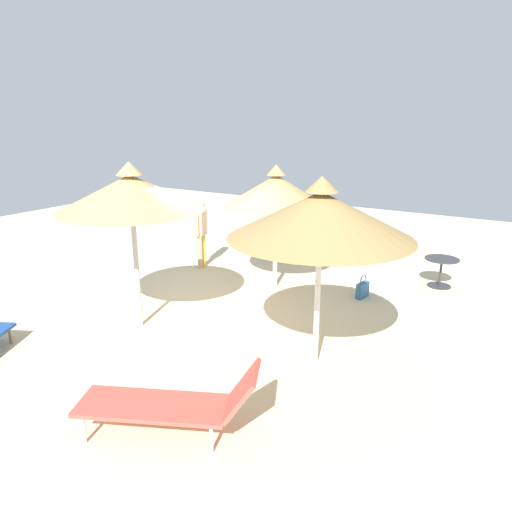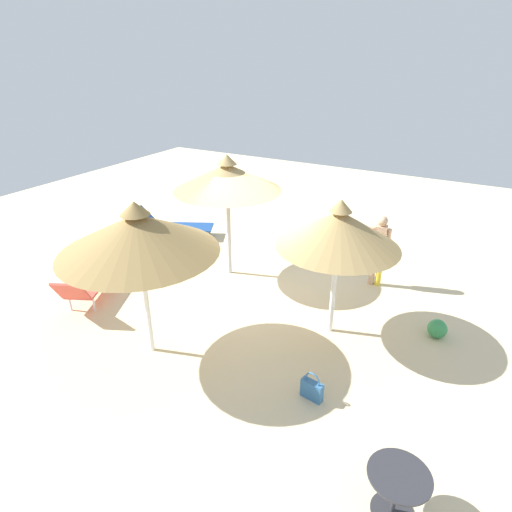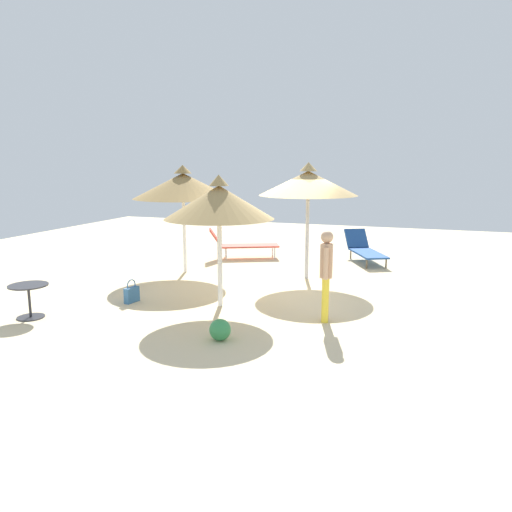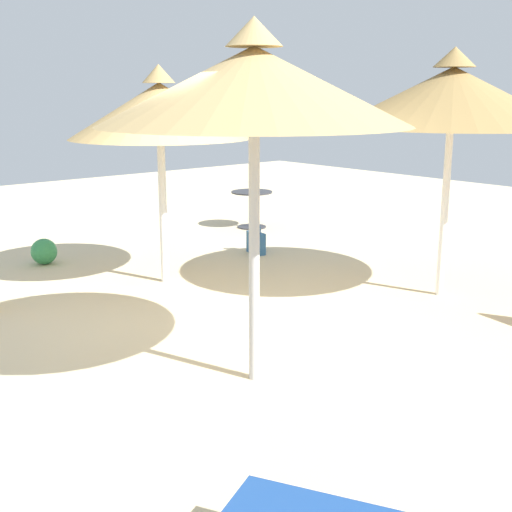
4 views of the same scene
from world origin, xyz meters
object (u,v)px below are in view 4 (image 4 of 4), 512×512
at_px(parasol_umbrella_edge, 254,86).
at_px(beach_ball, 44,251).
at_px(handbag, 256,242).
at_px(side_table_round, 252,203).
at_px(parasol_umbrella_far_right, 452,97).
at_px(parasol_umbrella_far_left, 160,111).

xyz_separation_m(parasol_umbrella_edge, beach_ball, (0.29, 4.84, -2.22)).
height_order(parasol_umbrella_edge, handbag, parasol_umbrella_edge).
bearing_deg(side_table_round, handbag, -128.66).
relative_size(handbag, beach_ball, 1.38).
bearing_deg(side_table_round, parasol_umbrella_edge, -130.31).
distance_m(parasol_umbrella_far_right, side_table_round, 4.99).
height_order(handbag, side_table_round, side_table_round).
distance_m(parasol_umbrella_far_right, beach_ball, 5.75).
height_order(parasol_umbrella_edge, parasol_umbrella_far_left, parasol_umbrella_edge).
bearing_deg(beach_ball, parasol_umbrella_far_left, -66.71).
height_order(parasol_umbrella_edge, beach_ball, parasol_umbrella_edge).
bearing_deg(handbag, parasol_umbrella_far_left, -168.31).
height_order(parasol_umbrella_far_left, parasol_umbrella_far_right, parasol_umbrella_far_right).
bearing_deg(handbag, parasol_umbrella_edge, -131.03).
xyz_separation_m(parasol_umbrella_far_left, beach_ball, (-0.79, 1.84, -1.95)).
bearing_deg(beach_ball, side_table_round, 1.22).
bearing_deg(handbag, side_table_round, 51.34).
height_order(parasol_umbrella_edge, parasol_umbrella_far_right, parasol_umbrella_edge).
distance_m(parasol_umbrella_edge, parasol_umbrella_far_right, 3.27).
relative_size(parasol_umbrella_far_right, beach_ball, 7.81).
xyz_separation_m(parasol_umbrella_far_left, handbag, (1.86, 0.39, -1.95)).
distance_m(parasol_umbrella_edge, parasol_umbrella_far_left, 3.20).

